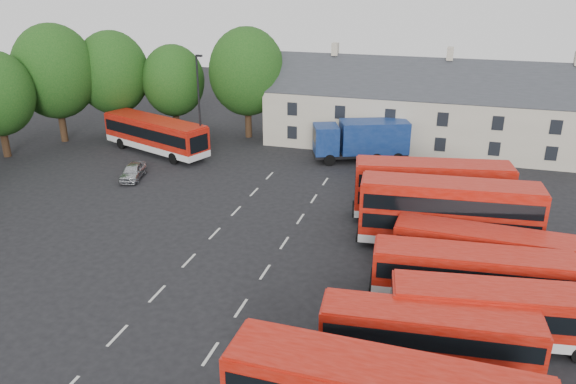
# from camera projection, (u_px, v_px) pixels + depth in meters

# --- Properties ---
(ground) EXTENTS (140.00, 140.00, 0.00)m
(ground) POSITION_uv_depth(u_px,v_px,m) (174.00, 276.00, 33.08)
(ground) COLOR black
(ground) RESTS_ON ground
(lane_markings) EXTENTS (5.15, 33.80, 0.01)m
(lane_markings) POSITION_uv_depth(u_px,v_px,m) (226.00, 266.00, 34.20)
(lane_markings) COLOR beige
(lane_markings) RESTS_ON ground
(treeline) EXTENTS (29.92, 32.59, 12.01)m
(treeline) POSITION_uv_depth(u_px,v_px,m) (66.00, 84.00, 53.33)
(treeline) COLOR black
(treeline) RESTS_ON ground
(terrace_houses) EXTENTS (35.70, 7.13, 10.06)m
(terrace_houses) POSITION_uv_depth(u_px,v_px,m) (444.00, 112.00, 54.65)
(terrace_houses) COLOR beige
(terrace_houses) RESTS_ON ground
(bus_row_b) EXTENTS (9.92, 3.12, 2.76)m
(bus_row_b) POSITION_uv_depth(u_px,v_px,m) (429.00, 332.00, 25.29)
(bus_row_b) COLOR silver
(bus_row_b) RESTS_ON ground
(bus_row_c) EXTENTS (10.80, 3.87, 2.99)m
(bus_row_c) POSITION_uv_depth(u_px,v_px,m) (504.00, 311.00, 26.59)
(bus_row_c) COLOR silver
(bus_row_c) RESTS_ON ground
(bus_row_d) EXTENTS (10.70, 3.37, 2.98)m
(bus_row_d) POSITION_uv_depth(u_px,v_px,m) (472.00, 271.00, 30.07)
(bus_row_d) COLOR silver
(bus_row_d) RESTS_ON ground
(bus_row_e) EXTENTS (10.30, 2.84, 2.88)m
(bus_row_e) POSITION_uv_depth(u_px,v_px,m) (483.00, 248.00, 32.65)
(bus_row_e) COLOR silver
(bus_row_e) RESTS_ON ground
(bus_dd_south) EXTENTS (11.31, 3.60, 4.56)m
(bus_dd_south) POSITION_uv_depth(u_px,v_px,m) (449.00, 211.00, 35.49)
(bus_dd_south) COLOR silver
(bus_dd_south) RESTS_ON ground
(bus_dd_north) EXTENTS (11.00, 4.25, 4.40)m
(bus_dd_north) POSITION_uv_depth(u_px,v_px,m) (432.00, 188.00, 39.47)
(bus_dd_north) COLOR silver
(bus_dd_north) RESTS_ON ground
(bus_north) EXTENTS (12.36, 7.00, 3.44)m
(bus_north) POSITION_uv_depth(u_px,v_px,m) (155.00, 133.00, 54.41)
(bus_north) COLOR silver
(bus_north) RESTS_ON ground
(box_truck) EXTENTS (9.10, 5.66, 3.81)m
(box_truck) POSITION_uv_depth(u_px,v_px,m) (362.00, 139.00, 52.21)
(box_truck) COLOR black
(box_truck) RESTS_ON ground
(silver_car) EXTENTS (2.53, 4.20, 1.34)m
(silver_car) POSITION_uv_depth(u_px,v_px,m) (133.00, 171.00, 48.17)
(silver_car) COLOR #ACAFB4
(silver_car) RESTS_ON ground
(lamppost) EXTENTS (0.69, 0.34, 9.87)m
(lamppost) POSITION_uv_depth(u_px,v_px,m) (199.00, 106.00, 50.85)
(lamppost) COLOR black
(lamppost) RESTS_ON ground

